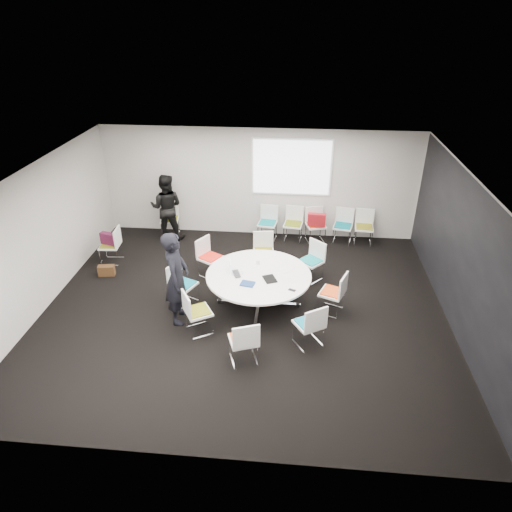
# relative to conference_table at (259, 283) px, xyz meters

# --- Properties ---
(room_shell) EXTENTS (8.08, 7.08, 2.88)m
(room_shell) POSITION_rel_conference_table_xyz_m (-0.18, -0.15, 0.88)
(room_shell) COLOR black
(room_shell) RESTS_ON ground
(conference_table) EXTENTS (2.08, 2.08, 0.73)m
(conference_table) POSITION_rel_conference_table_xyz_m (0.00, 0.00, 0.00)
(conference_table) COLOR silver
(conference_table) RESTS_ON ground
(projection_screen) EXTENTS (1.90, 0.03, 1.35)m
(projection_screen) POSITION_rel_conference_table_xyz_m (0.52, 3.31, 1.33)
(projection_screen) COLOR white
(projection_screen) RESTS_ON room_shell
(chair_ring_a) EXTENTS (0.59, 0.60, 0.88)m
(chair_ring_a) POSITION_rel_conference_table_xyz_m (1.47, -0.09, -0.25)
(chair_ring_a) COLOR silver
(chair_ring_a) RESTS_ON ground
(chair_ring_b) EXTENTS (0.64, 0.64, 0.88)m
(chair_ring_b) POSITION_rel_conference_table_xyz_m (1.06, 1.13, -0.25)
(chair_ring_b) COLOR silver
(chair_ring_b) RESTS_ON ground
(chair_ring_c) EXTENTS (0.52, 0.51, 0.88)m
(chair_ring_c) POSITION_rel_conference_table_xyz_m (-0.01, 1.45, -0.25)
(chair_ring_c) COLOR silver
(chair_ring_c) RESTS_ON ground
(chair_ring_d) EXTENTS (0.62, 0.62, 0.88)m
(chair_ring_d) POSITION_rel_conference_table_xyz_m (-1.19, 1.08, -0.25)
(chair_ring_d) COLOR silver
(chair_ring_d) RESTS_ON ground
(chair_ring_e) EXTENTS (0.60, 0.61, 0.88)m
(chair_ring_e) POSITION_rel_conference_table_xyz_m (-1.53, -0.08, -0.25)
(chair_ring_e) COLOR silver
(chair_ring_e) RESTS_ON ground
(chair_ring_f) EXTENTS (0.62, 0.62, 0.88)m
(chair_ring_f) POSITION_rel_conference_table_xyz_m (-1.04, -0.96, -0.25)
(chair_ring_f) COLOR silver
(chair_ring_f) RESTS_ON ground
(chair_ring_g) EXTENTS (0.59, 0.58, 0.88)m
(chair_ring_g) POSITION_rel_conference_table_xyz_m (-0.10, -1.69, -0.25)
(chair_ring_g) COLOR silver
(chair_ring_g) RESTS_ON ground
(chair_ring_h) EXTENTS (0.63, 0.62, 0.88)m
(chair_ring_h) POSITION_rel_conference_table_xyz_m (1.00, -1.14, -0.25)
(chair_ring_h) COLOR silver
(chair_ring_h) RESTS_ON ground
(chair_back_a) EXTENTS (0.52, 0.51, 0.88)m
(chair_back_a) POSITION_rel_conference_table_xyz_m (-0.04, 3.02, -0.25)
(chair_back_a) COLOR silver
(chair_back_a) RESTS_ON ground
(chair_back_b) EXTENTS (0.52, 0.51, 0.88)m
(chair_back_b) POSITION_rel_conference_table_xyz_m (0.62, 3.02, -0.25)
(chair_back_b) COLOR silver
(chair_back_b) RESTS_ON ground
(chair_back_c) EXTENTS (0.56, 0.55, 0.88)m
(chair_back_c) POSITION_rel_conference_table_xyz_m (1.20, 3.02, -0.25)
(chair_back_c) COLOR silver
(chair_back_c) RESTS_ON ground
(chair_back_d) EXTENTS (0.54, 0.54, 0.88)m
(chair_back_d) POSITION_rel_conference_table_xyz_m (1.89, 3.02, -0.25)
(chair_back_d) COLOR silver
(chair_back_d) RESTS_ON ground
(chair_back_e) EXTENTS (0.49, 0.48, 0.88)m
(chair_back_e) POSITION_rel_conference_table_xyz_m (2.42, 2.99, -0.25)
(chair_back_e) COLOR silver
(chair_back_e) RESTS_ON ground
(chair_spare_left) EXTENTS (0.48, 0.49, 0.88)m
(chair_spare_left) POSITION_rel_conference_table_xyz_m (-3.61, 1.45, -0.25)
(chair_spare_left) COLOR silver
(chair_spare_left) RESTS_ON ground
(chair_person_back) EXTENTS (0.52, 0.51, 0.88)m
(chair_person_back) POSITION_rel_conference_table_xyz_m (-2.61, 3.02, -0.25)
(chair_person_back) COLOR silver
(chair_person_back) RESTS_ON ground
(person_main) EXTENTS (0.46, 0.69, 1.86)m
(person_main) POSITION_rel_conference_table_xyz_m (-1.48, -0.61, 0.41)
(person_main) COLOR black
(person_main) RESTS_ON ground
(person_back) EXTENTS (0.86, 0.68, 1.73)m
(person_back) POSITION_rel_conference_table_xyz_m (-2.61, 2.85, 0.34)
(person_back) COLOR black
(person_back) RESTS_ON ground
(laptop) EXTENTS (0.28, 0.35, 0.02)m
(laptop) POSITION_rel_conference_table_xyz_m (-0.39, -0.03, 0.22)
(laptop) COLOR #333338
(laptop) RESTS_ON conference_table
(laptop_lid) EXTENTS (0.08, 0.30, 0.22)m
(laptop_lid) POSITION_rel_conference_table_xyz_m (-0.57, 0.05, 0.34)
(laptop_lid) COLOR silver
(laptop_lid) RESTS_ON conference_table
(notebook_black) EXTENTS (0.32, 0.36, 0.02)m
(notebook_black) POSITION_rel_conference_table_xyz_m (0.23, -0.17, 0.22)
(notebook_black) COLOR black
(notebook_black) RESTS_ON conference_table
(tablet_folio) EXTENTS (0.29, 0.25, 0.03)m
(tablet_folio) POSITION_rel_conference_table_xyz_m (-0.18, -0.39, 0.22)
(tablet_folio) COLOR navy
(tablet_folio) RESTS_ON conference_table
(papers_right) EXTENTS (0.36, 0.36, 0.00)m
(papers_right) POSITION_rel_conference_table_xyz_m (0.53, 0.25, 0.21)
(papers_right) COLOR white
(papers_right) RESTS_ON conference_table
(papers_front) EXTENTS (0.36, 0.33, 0.00)m
(papers_front) POSITION_rel_conference_table_xyz_m (0.63, -0.12, 0.21)
(papers_front) COLOR silver
(papers_front) RESTS_ON conference_table
(cup) EXTENTS (0.08, 0.08, 0.09)m
(cup) POSITION_rel_conference_table_xyz_m (-0.05, 0.40, 0.25)
(cup) COLOR white
(cup) RESTS_ON conference_table
(phone) EXTENTS (0.16, 0.12, 0.01)m
(phone) POSITION_rel_conference_table_xyz_m (0.67, -0.51, 0.21)
(phone) COLOR black
(phone) RESTS_ON conference_table
(maroon_bag) EXTENTS (0.42, 0.25, 0.28)m
(maroon_bag) POSITION_rel_conference_table_xyz_m (-3.63, 1.45, 0.10)
(maroon_bag) COLOR #4D1431
(maroon_bag) RESTS_ON chair_spare_left
(brown_bag) EXTENTS (0.38, 0.22, 0.24)m
(brown_bag) POSITION_rel_conference_table_xyz_m (-3.53, 0.85, -0.40)
(brown_bag) COLOR #412814
(brown_bag) RESTS_ON ground
(red_jacket) EXTENTS (0.45, 0.20, 0.36)m
(red_jacket) POSITION_rel_conference_table_xyz_m (1.20, 2.79, 0.18)
(red_jacket) COLOR #A4141D
(red_jacket) RESTS_ON chair_back_c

